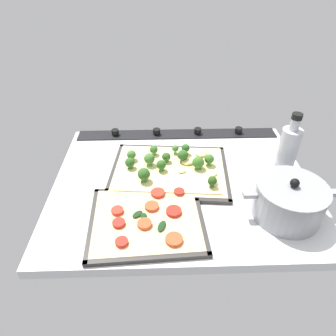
# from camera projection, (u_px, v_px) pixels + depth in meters

# --- Properties ---
(ground_plane) EXTENTS (0.81, 0.64, 0.03)m
(ground_plane) POSITION_uv_depth(u_px,v_px,m) (182.00, 184.00, 0.96)
(ground_plane) COLOR silver
(stove_control_panel) EXTENTS (0.77, 0.07, 0.03)m
(stove_control_panel) POSITION_uv_depth(u_px,v_px,m) (177.00, 133.00, 1.17)
(stove_control_panel) COLOR black
(stove_control_panel) RESTS_ON ground_plane
(baking_tray_front) EXTENTS (0.40, 0.32, 0.01)m
(baking_tray_front) POSITION_uv_depth(u_px,v_px,m) (169.00, 172.00, 0.98)
(baking_tray_front) COLOR #33302D
(baking_tray_front) RESTS_ON ground_plane
(broccoli_pizza) EXTENTS (0.37, 0.29, 0.06)m
(broccoli_pizza) POSITION_uv_depth(u_px,v_px,m) (170.00, 167.00, 0.97)
(broccoli_pizza) COLOR beige
(broccoli_pizza) RESTS_ON baking_tray_front
(baking_tray_back) EXTENTS (0.32, 0.28, 0.01)m
(baking_tray_back) POSITION_uv_depth(u_px,v_px,m) (147.00, 221.00, 0.81)
(baking_tray_back) COLOR #33302D
(baking_tray_back) RESTS_ON ground_plane
(veggie_pizza_back) EXTENTS (0.29, 0.26, 0.02)m
(veggie_pizza_back) POSITION_uv_depth(u_px,v_px,m) (148.00, 218.00, 0.80)
(veggie_pizza_back) COLOR #E4BB85
(veggie_pizza_back) RESTS_ON baking_tray_back
(cooking_pot) EXTENTS (0.25, 0.19, 0.13)m
(cooking_pot) POSITION_uv_depth(u_px,v_px,m) (289.00, 201.00, 0.80)
(cooking_pot) COLOR gray
(cooking_pot) RESTS_ON ground_plane
(oil_bottle) EXTENTS (0.06, 0.06, 0.23)m
(oil_bottle) POSITION_uv_depth(u_px,v_px,m) (287.00, 154.00, 0.90)
(oil_bottle) COLOR #B7BCC6
(oil_bottle) RESTS_ON ground_plane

